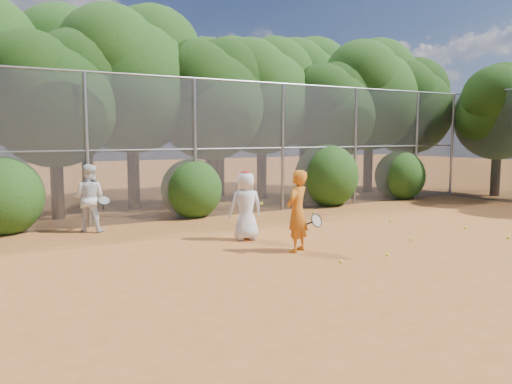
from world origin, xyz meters
TOP-DOWN VIEW (x-y plane):
  - ground at (0.00, 0.00)m, footprint 80.00×80.00m
  - fence_back at (-0.12, 6.00)m, footprint 20.05×0.09m
  - tree_2 at (-4.45, 7.83)m, footprint 3.99×3.47m
  - tree_3 at (-1.94, 8.84)m, footprint 4.89×4.26m
  - tree_4 at (0.55, 8.24)m, footprint 4.19×3.64m
  - tree_5 at (3.06, 9.04)m, footprint 4.51×3.92m
  - tree_6 at (5.55, 8.03)m, footprint 3.86×3.36m
  - tree_7 at (8.06, 8.64)m, footprint 4.77×4.14m
  - tree_8 at (10.05, 8.34)m, footprint 4.25×3.70m
  - tree_10 at (-2.93, 11.05)m, footprint 5.15×4.48m
  - tree_11 at (2.06, 10.64)m, footprint 4.64×4.03m
  - tree_12 at (6.56, 11.24)m, footprint 5.02×4.37m
  - tree_13 at (11.45, 5.03)m, footprint 3.86×3.36m
  - bush_0 at (-6.00, 6.30)m, footprint 2.00×2.00m
  - bush_1 at (-1.00, 6.30)m, footprint 1.80×1.80m
  - bush_2 at (4.00, 6.30)m, footprint 2.20×2.20m
  - bush_3 at (7.50, 6.30)m, footprint 1.90×1.90m
  - player_yellow at (-0.88, 1.01)m, footprint 0.88×0.65m
  - player_teen at (-1.23, 2.57)m, footprint 0.84×0.62m
  - player_white at (-4.12, 5.40)m, footprint 1.03×0.98m
  - ball_0 at (1.98, 0.60)m, footprint 0.07×0.07m
  - ball_1 at (3.36, 2.62)m, footprint 0.07×0.07m
  - ball_2 at (0.45, -0.20)m, footprint 0.07×0.07m
  - ball_3 at (4.07, -0.40)m, footprint 0.07×0.07m
  - ball_4 at (-0.69, -0.17)m, footprint 0.07×0.07m
  - ball_5 at (2.45, 4.95)m, footprint 0.07×0.07m
  - ball_6 at (4.29, 0.92)m, footprint 0.07×0.07m

SIDE VIEW (x-z plane):
  - ground at x=0.00m, z-range 0.00..0.00m
  - ball_0 at x=1.98m, z-range 0.00..0.07m
  - ball_1 at x=3.36m, z-range 0.00..0.07m
  - ball_2 at x=0.45m, z-range 0.00..0.07m
  - ball_3 at x=4.07m, z-range 0.00..0.07m
  - ball_4 at x=-0.69m, z-range 0.00..0.07m
  - ball_5 at x=2.45m, z-range 0.00..0.07m
  - ball_6 at x=4.29m, z-range 0.00..0.07m
  - player_teen at x=-1.23m, z-range -0.01..1.59m
  - player_white at x=-4.12m, z-range 0.00..1.68m
  - player_yellow at x=-0.88m, z-range 0.00..1.69m
  - bush_1 at x=-1.00m, z-range 0.00..1.80m
  - bush_3 at x=7.50m, z-range 0.00..1.90m
  - bush_0 at x=-6.00m, z-range 0.00..2.00m
  - bush_2 at x=4.00m, z-range 0.00..2.20m
  - fence_back at x=-0.12m, z-range 0.04..4.06m
  - tree_6 at x=5.55m, z-range 0.82..6.11m
  - tree_13 at x=11.45m, z-range 0.82..6.11m
  - tree_2 at x=-4.45m, z-range 0.85..6.32m
  - tree_4 at x=0.55m, z-range 0.89..6.62m
  - tree_8 at x=10.05m, z-range 0.91..6.73m
  - tree_5 at x=3.06m, z-range 0.96..7.13m
  - tree_11 at x=2.06m, z-range 0.99..7.34m
  - tree_7 at x=8.06m, z-range 1.02..7.54m
  - tree_3 at x=-1.94m, z-range 1.04..7.75m
  - tree_12 at x=6.56m, z-range 1.07..7.95m
  - tree_10 at x=-2.93m, z-range 1.10..8.16m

